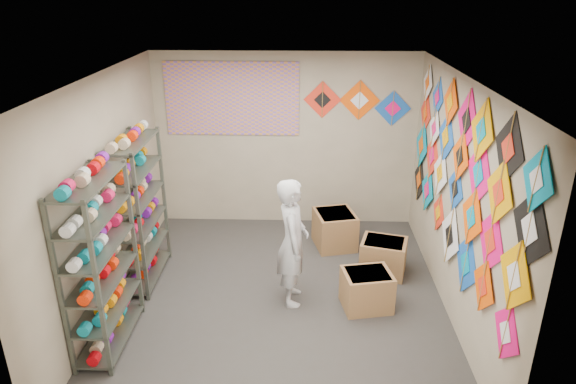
{
  "coord_description": "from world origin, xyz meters",
  "views": [
    {
      "loc": [
        0.28,
        -5.35,
        3.62
      ],
      "look_at": [
        0.1,
        0.3,
        1.3
      ],
      "focal_mm": 32.0,
      "sensor_mm": 36.0,
      "label": 1
    }
  ],
  "objects_px": {
    "carton_a": "(367,290)",
    "shelf_rack_back": "(139,211)",
    "carton_b": "(383,257)",
    "carton_c": "(335,229)",
    "shopkeeper": "(292,242)",
    "shelf_rack_front": "(101,264)"
  },
  "relations": [
    {
      "from": "shelf_rack_front",
      "to": "carton_b",
      "type": "distance_m",
      "value": 3.55
    },
    {
      "from": "shelf_rack_back",
      "to": "carton_b",
      "type": "xyz_separation_m",
      "value": [
        3.14,
        0.21,
        -0.71
      ]
    },
    {
      "from": "shelf_rack_front",
      "to": "carton_a",
      "type": "relative_size",
      "value": 3.41
    },
    {
      "from": "shelf_rack_back",
      "to": "shopkeeper",
      "type": "xyz_separation_m",
      "value": [
        1.94,
        -0.46,
        -0.16
      ]
    },
    {
      "from": "shelf_rack_back",
      "to": "carton_a",
      "type": "xyz_separation_m",
      "value": [
        2.83,
        -0.58,
        -0.72
      ]
    },
    {
      "from": "carton_c",
      "to": "carton_a",
      "type": "bearing_deg",
      "value": -92.14
    },
    {
      "from": "shelf_rack_front",
      "to": "carton_b",
      "type": "height_order",
      "value": "shelf_rack_front"
    },
    {
      "from": "shopkeeper",
      "to": "carton_a",
      "type": "height_order",
      "value": "shopkeeper"
    },
    {
      "from": "shopkeeper",
      "to": "carton_a",
      "type": "bearing_deg",
      "value": -100.71
    },
    {
      "from": "carton_b",
      "to": "carton_c",
      "type": "relative_size",
      "value": 0.96
    },
    {
      "from": "shelf_rack_front",
      "to": "carton_a",
      "type": "distance_m",
      "value": 3.01
    },
    {
      "from": "shelf_rack_back",
      "to": "carton_b",
      "type": "height_order",
      "value": "shelf_rack_back"
    },
    {
      "from": "shelf_rack_front",
      "to": "carton_a",
      "type": "bearing_deg",
      "value": 14.25
    },
    {
      "from": "carton_a",
      "to": "carton_c",
      "type": "distance_m",
      "value": 1.57
    },
    {
      "from": "carton_a",
      "to": "carton_c",
      "type": "relative_size",
      "value": 0.92
    },
    {
      "from": "carton_b",
      "to": "carton_c",
      "type": "bearing_deg",
      "value": 144.56
    },
    {
      "from": "shelf_rack_front",
      "to": "carton_b",
      "type": "bearing_deg",
      "value": 25.77
    },
    {
      "from": "shopkeeper",
      "to": "carton_b",
      "type": "relative_size",
      "value": 2.74
    },
    {
      "from": "carton_a",
      "to": "shelf_rack_back",
      "type": "bearing_deg",
      "value": 157.53
    },
    {
      "from": "shelf_rack_back",
      "to": "carton_b",
      "type": "distance_m",
      "value": 3.22
    },
    {
      "from": "shelf_rack_front",
      "to": "carton_b",
      "type": "xyz_separation_m",
      "value": [
        3.14,
        1.51,
        -0.71
      ]
    },
    {
      "from": "shelf_rack_back",
      "to": "carton_c",
      "type": "height_order",
      "value": "shelf_rack_back"
    }
  ]
}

